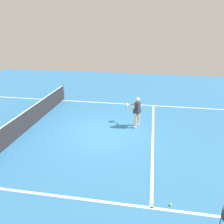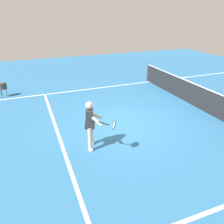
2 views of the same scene
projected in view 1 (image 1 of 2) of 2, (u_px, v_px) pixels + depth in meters
The scene contains 8 objects.
ground_plane at pixel (103, 133), 11.09m from camera, with size 28.20×28.20×0.00m, color teal.
service_line_marking at pixel (153, 137), 10.71m from camera, with size 8.86×0.10×0.01m, color white.
sideline_left_marking at pixel (73, 198), 7.02m from camera, with size 0.10×19.69×0.01m, color white.
sideline_right_marking at pixel (117, 103), 15.16m from camera, with size 0.10×19.69×0.01m, color white.
court_net at pixel (29, 118), 11.51m from camera, with size 9.54×0.08×1.09m.
tennis_player at pixel (137, 111), 11.56m from camera, with size 0.99×0.87×1.55m.
tennis_ball_near at pixel (181, 114), 13.41m from camera, with size 0.07×0.07×0.07m, color #D1E533.
tennis_ball_mid at pixel (171, 205), 6.72m from camera, with size 0.07×0.07×0.07m, color #D1E533.
Camera 1 is at (-9.73, -2.15, 5.00)m, focal length 37.02 mm.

